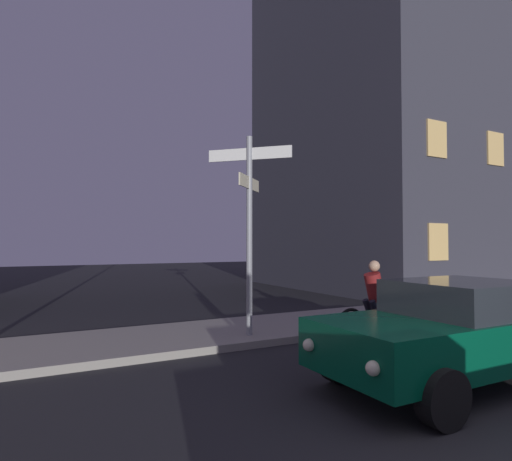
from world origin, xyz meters
TOP-DOWN VIEW (x-y plane):
  - sidewalk_kerb at (0.00, 6.59)m, footprint 40.00×2.52m
  - signpost at (0.14, 5.87)m, footprint 1.25×1.25m
  - car_near_left at (1.49, 2.21)m, footprint 4.19×1.93m
  - cyclist at (2.28, 4.69)m, footprint 1.82×0.35m
  - building_right_block at (12.56, 12.71)m, footprint 12.34×10.03m

SIDE VIEW (x-z plane):
  - sidewalk_kerb at x=0.00m, z-range 0.00..0.14m
  - cyclist at x=2.28m, z-range -0.06..1.55m
  - car_near_left at x=1.49m, z-range 0.04..1.46m
  - signpost at x=0.14m, z-range 0.52..4.47m
  - building_right_block at x=12.56m, z-range 0.00..16.39m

